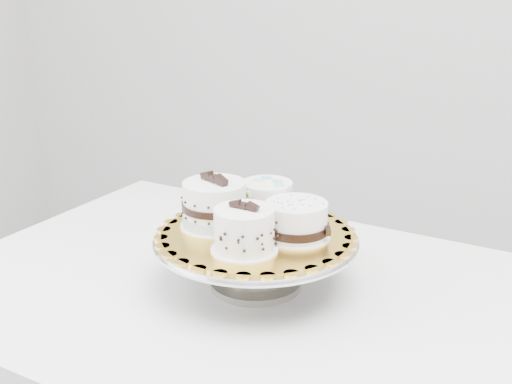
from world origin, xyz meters
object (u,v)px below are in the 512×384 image
(table, at_px, (258,335))
(cake_swirl, at_px, (244,231))
(cake_stand, at_px, (256,251))
(cake_dots, at_px, (267,200))
(cake_board, at_px, (256,234))
(cake_banded, at_px, (215,206))
(cake_ribbon, at_px, (297,221))

(table, distance_m, cake_swirl, 0.23)
(cake_stand, height_order, cake_dots, cake_dots)
(cake_board, height_order, cake_banded, cake_banded)
(cake_stand, height_order, cake_board, cake_board)
(cake_swirl, height_order, cake_ribbon, cake_swirl)
(cake_stand, distance_m, cake_ribbon, 0.09)
(table, relative_size, cake_ribbon, 9.11)
(cake_ribbon, bearing_deg, cake_swirl, -150.11)
(table, xyz_separation_m, cake_dots, (-0.01, 0.09, 0.22))
(cake_dots, height_order, cake_ribbon, cake_dots)
(cake_dots, bearing_deg, cake_swirl, -92.13)
(cake_swirl, xyz_separation_m, cake_ribbon, (0.06, 0.08, -0.01))
(cake_dots, bearing_deg, table, -88.28)
(cake_board, distance_m, cake_dots, 0.08)
(cake_swirl, height_order, cake_dots, cake_swirl)
(table, distance_m, cake_banded, 0.24)
(cake_ribbon, bearing_deg, table, 175.80)
(cake_ribbon, bearing_deg, cake_banded, 157.60)
(cake_swirl, height_order, cake_banded, cake_banded)
(cake_swirl, relative_size, cake_banded, 0.75)
(cake_stand, bearing_deg, cake_board, 100.62)
(cake_swirl, bearing_deg, cake_dots, 104.88)
(cake_ribbon, bearing_deg, cake_dots, 115.56)
(table, bearing_deg, cake_ribbon, 28.82)
(table, relative_size, cake_swirl, 11.22)
(table, xyz_separation_m, cake_ribbon, (0.06, 0.02, 0.21))
(cake_board, xyz_separation_m, cake_banded, (-0.08, 0.01, 0.04))
(cake_banded, relative_size, cake_ribbon, 1.09)
(cake_stand, height_order, cake_ribbon, cake_ribbon)
(cake_ribbon, bearing_deg, cake_board, 163.93)
(cake_board, bearing_deg, cake_stand, -79.38)
(cake_swirl, distance_m, cake_dots, 0.15)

